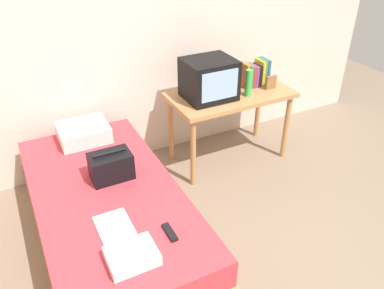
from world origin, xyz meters
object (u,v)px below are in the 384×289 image
Objects in this scene: bed at (110,218)px; handbag at (111,166)px; tv at (209,79)px; magazine at (115,227)px; remote_dark at (170,232)px; pillow at (83,132)px; folded_towel at (132,256)px; book_row at (254,74)px; desk at (230,102)px; water_bottle at (248,83)px; picture_frame at (271,83)px.

handbag is (0.09, 0.13, 0.36)m from bed.
tv reaches higher than magazine.
pillow is at bearing 98.00° from remote_dark.
folded_towel is at bearing -88.26° from magazine.
tv is 0.55m from book_row.
book_row reaches higher than bed.
book_row is at bearing 22.00° from bed.
pillow is at bearing 173.48° from desk.
desk is at bearing -166.44° from book_row.
book_row reaches higher than desk.
book_row is (0.20, 0.19, -0.01)m from water_bottle.
pillow is at bearing 172.00° from picture_frame.
desk is 0.27m from water_bottle.
magazine is at bearing -140.64° from tv.
book_row is at bearing 116.63° from picture_frame.
book_row is 0.95× the size of folded_towel.
handbag is at bearing -167.01° from picture_frame.
remote_dark is (-1.18, -1.21, -0.11)m from desk.
bed is 0.46m from magazine.
pillow is at bearing 177.18° from book_row.
desk is at bearing 23.73° from bed.
desk is at bearing 132.47° from water_bottle.
desk is at bearing -2.14° from tv.
folded_towel is at bearing -142.73° from water_bottle.
desk reaches higher than pillow.
picture_frame is 0.47× the size of folded_towel.
bed is 4.55× the size of tv.
folded_towel is at bearing -93.86° from bed.
bed is 7.99× the size of water_bottle.
book_row is at bearing 43.94° from water_bottle.
handbag is at bearing -159.82° from desk.
desk reaches higher than remote_dark.
bed is 1.94m from book_row.
water_bottle is 1.49m from handbag.
tv is 2.82× the size of remote_dark.
desk is 4.64× the size of water_bottle.
remote_dark is (0.14, -0.72, -0.09)m from handbag.
bed is 7.55× the size of book_row.
desk is 4.00× the size of magazine.
bed is at bearing -92.81° from pillow.
water_bottle reaches higher than bed.
tv reaches higher than desk.
magazine is at bearing -94.64° from pillow.
water_bottle is at bearing 18.30° from bed.
picture_frame is 0.44× the size of handbag.
desk is at bearing 166.87° from picture_frame.
folded_towel is at bearing -141.91° from book_row.
book_row reaches higher than pillow.
book_row is at bearing 6.86° from tv.
desk is 2.64× the size of tv.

